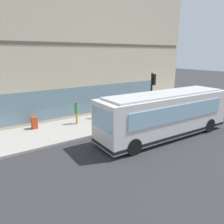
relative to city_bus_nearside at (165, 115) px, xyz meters
The scene contains 10 objects.
ground 2.78m from the city_bus_nearside, 87.83° to the left, with size 120.00×120.00×0.00m, color #2D2D30.
sidewalk_curb 5.64m from the city_bus_nearside, 24.99° to the left, with size 4.50×40.00×0.15m, color #9E9991.
building_corner 12.34m from the city_bus_nearside, 11.43° to the left, with size 8.45×23.81×11.49m.
city_bus_nearside is the anchor object (origin of this frame).
traffic_light_near_corner 3.93m from the city_bus_nearside, 30.79° to the right, with size 0.32×0.49×3.92m.
fire_hydrant 4.47m from the city_bus_nearside, 13.98° to the right, with size 0.35×0.35×0.74m.
pedestrian_near_hydrant 6.24m from the city_bus_nearside, 17.02° to the left, with size 0.32×0.32×1.55m.
pedestrian_by_light_pole 5.60m from the city_bus_nearside, 33.03° to the right, with size 0.32×0.32×1.54m.
pedestrian_near_building_entrance 6.86m from the city_bus_nearside, 35.21° to the left, with size 0.32×0.32×1.77m.
newspaper_vending_box 9.56m from the city_bus_nearside, 48.04° to the left, with size 0.44×0.42×0.90m.
Camera 1 is at (-9.66, 8.78, 5.60)m, focal length 34.72 mm.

